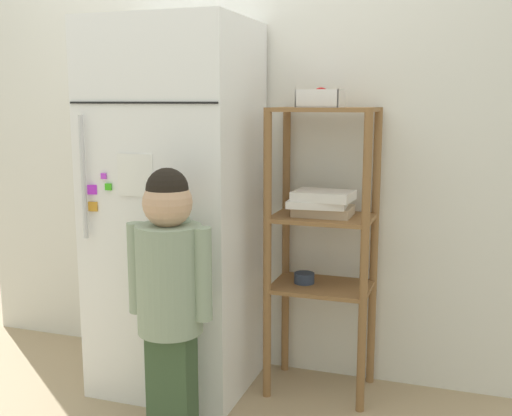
{
  "coord_description": "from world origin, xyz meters",
  "views": [
    {
      "loc": [
        1.13,
        -2.48,
        1.33
      ],
      "look_at": [
        0.28,
        0.02,
        0.86
      ],
      "focal_mm": 43.03,
      "sensor_mm": 36.0,
      "label": 1
    }
  ],
  "objects_px": {
    "child_standing": "(170,278)",
    "fruit_bin": "(321,99)",
    "pantry_shelf_unit": "(322,223)",
    "refrigerator": "(176,209)"
  },
  "relations": [
    {
      "from": "fruit_bin",
      "to": "pantry_shelf_unit",
      "type": "bearing_deg",
      "value": -45.73
    },
    {
      "from": "refrigerator",
      "to": "fruit_bin",
      "type": "relative_size",
      "value": 8.94
    },
    {
      "from": "child_standing",
      "to": "pantry_shelf_unit",
      "type": "distance_m",
      "value": 0.76
    },
    {
      "from": "pantry_shelf_unit",
      "to": "fruit_bin",
      "type": "distance_m",
      "value": 0.54
    },
    {
      "from": "pantry_shelf_unit",
      "to": "fruit_bin",
      "type": "xyz_separation_m",
      "value": [
        -0.02,
        0.02,
        0.54
      ]
    },
    {
      "from": "refrigerator",
      "to": "fruit_bin",
      "type": "distance_m",
      "value": 0.82
    },
    {
      "from": "pantry_shelf_unit",
      "to": "fruit_bin",
      "type": "relative_size",
      "value": 6.93
    },
    {
      "from": "refrigerator",
      "to": "fruit_bin",
      "type": "height_order",
      "value": "refrigerator"
    },
    {
      "from": "refrigerator",
      "to": "pantry_shelf_unit",
      "type": "xyz_separation_m",
      "value": [
        0.65,
        0.12,
        -0.05
      ]
    },
    {
      "from": "child_standing",
      "to": "fruit_bin",
      "type": "xyz_separation_m",
      "value": [
        0.44,
        0.6,
        0.68
      ]
    }
  ]
}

